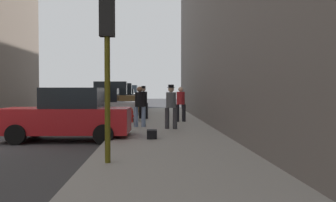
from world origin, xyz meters
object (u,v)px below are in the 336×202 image
Objects in this scene: traffic_light at (107,41)px; pedestrian_in_jeans at (140,104)px; parked_red_hatchback at (68,116)px; pedestrian_with_fedora at (143,100)px; fire_hydrant at (131,115)px; pedestrian_with_beanie at (171,104)px; pedestrian_in_red_jacket at (181,102)px; parked_bronze_suv at (109,100)px; parked_black_suv at (117,98)px; parked_silver_sedan at (96,107)px; rolling_suitcase at (132,113)px; parked_blue_sedan at (122,99)px; duffel_bag at (152,134)px; parked_white_van at (127,96)px.

traffic_light is 7.95m from pedestrian_in_jeans.
parked_red_hatchback is at bearing -126.52° from pedestrian_in_jeans.
fire_hydrant is at bearing -103.62° from pedestrian_with_fedora.
pedestrian_in_jeans is (0.50, -2.21, 0.61)m from fire_hydrant.
pedestrian_in_red_jacket is at bearing 79.00° from pedestrian_with_beanie.
parked_bronze_suv reaches higher than fire_hydrant.
parked_bronze_suv is 6.12m from parked_black_suv.
pedestrian_in_red_jacket is (4.24, 5.61, 0.26)m from parked_red_hatchback.
parked_black_suv reaches higher than parked_silver_sedan.
rolling_suitcase is (-0.53, 3.80, -0.61)m from pedestrian_in_jeans.
rolling_suitcase is (-1.82, 4.65, -0.65)m from pedestrian_with_beanie.
traffic_light is 12.43m from pedestrian_with_fedora.
parked_black_suv is at bearing -90.00° from parked_blue_sedan.
pedestrian_in_jeans reaches higher than rolling_suitcase.
parked_silver_sedan is 5.52m from pedestrian_with_beanie.
parked_bronze_suv is 2.72× the size of pedestrian_in_jeans.
pedestrian_in_red_jacket is 2.86m from rolling_suitcase.
fire_hydrant is 10.23m from traffic_light.
traffic_light reaches higher than fire_hydrant.
parked_black_suv is 2.61× the size of pedestrian_with_fedora.
duffel_bag is at bearing -80.49° from fire_hydrant.
parked_black_suv is 12.29m from parked_white_van.
parked_white_van is (-0.00, 6.54, 0.18)m from parked_blue_sedan.
pedestrian_with_fedora is (2.37, -4.27, 0.10)m from parked_bronze_suv.
fire_hydrant is at bearing 90.29° from traffic_light.
pedestrian_with_beanie is 1.54m from pedestrian_in_jeans.
fire_hydrant is at bearing -173.26° from pedestrian_in_red_jacket.
fire_hydrant is (1.80, 5.32, -0.35)m from parked_red_hatchback.
pedestrian_in_jeans is at bearing -83.64° from parked_blue_sedan.
fire_hydrant is (1.80, -6.61, -0.54)m from parked_bronze_suv.
pedestrian_with_beanie reaches higher than parked_blue_sedan.
rolling_suitcase is 7.68m from duffel_bag.
parked_silver_sedan is 0.91× the size of parked_black_suv.
parked_blue_sedan is 9.56× the size of duffel_bag.
parked_white_van is 35.09m from traffic_light.
parked_black_suv is (0.00, 6.12, 0.00)m from parked_bronze_suv.
pedestrian_in_red_jacket is (4.24, -18.20, 0.26)m from parked_blue_sedan.
parked_bronze_suv is 4.48× the size of rolling_suitcase.
duffel_bag is (2.81, -24.50, -0.56)m from parked_blue_sedan.
parked_blue_sedan is 2.46× the size of pedestrian_in_jeans.
parked_bronze_suv is 11.87m from parked_blue_sedan.
parked_blue_sedan is 24.67m from duffel_bag.
pedestrian_with_fedora reaches higher than pedestrian_in_red_jacket.
pedestrian_with_fedora reaches higher than rolling_suitcase.
parked_black_suv is at bearing 90.00° from parked_red_hatchback.
traffic_light is 4.76m from duffel_bag.
parked_white_van is 25.10m from fire_hydrant.
parked_white_van reaches higher than parked_blue_sedan.
parked_black_suv is 10.55× the size of duffel_bag.
parked_white_van is (0.00, 18.42, 0.00)m from parked_bronze_suv.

